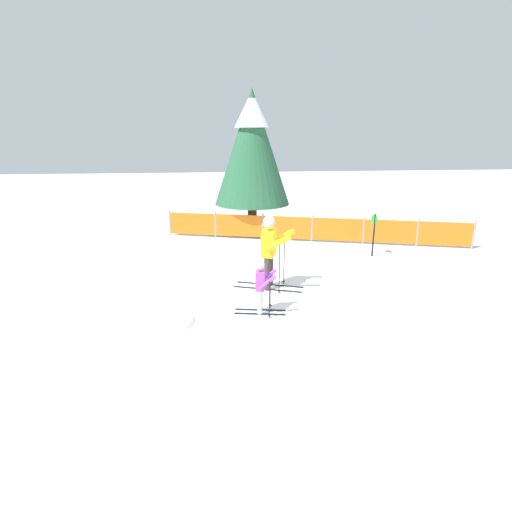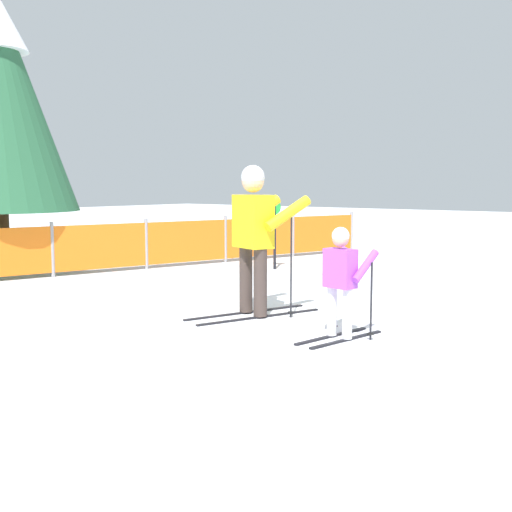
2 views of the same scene
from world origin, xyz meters
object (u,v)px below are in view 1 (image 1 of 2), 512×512
(skier_child, at_px, (261,283))
(trail_marker, at_px, (374,230))
(safety_fence, at_px, (312,229))
(conifer_far, at_px, (252,146))
(skier_adult, at_px, (270,245))

(skier_child, distance_m, trail_marker, 5.18)
(safety_fence, relative_size, conifer_far, 1.94)
(safety_fence, distance_m, conifer_far, 3.61)
(conifer_far, bearing_deg, trail_marker, -46.56)
(skier_child, bearing_deg, trail_marker, 53.33)
(conifer_far, bearing_deg, safety_fence, -41.05)
(skier_adult, xyz_separation_m, safety_fence, (2.00, 4.02, -0.58))
(skier_adult, height_order, conifer_far, conifer_far)
(conifer_far, height_order, trail_marker, conifer_far)
(skier_adult, height_order, trail_marker, skier_adult)
(safety_fence, bearing_deg, conifer_far, 138.95)
(skier_child, relative_size, conifer_far, 0.22)
(safety_fence, bearing_deg, skier_adult, -116.47)
(skier_adult, distance_m, trail_marker, 4.05)
(skier_child, bearing_deg, skier_adult, 84.48)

